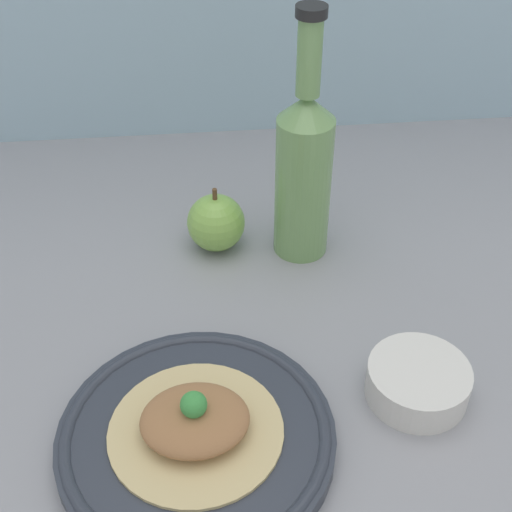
{
  "coord_description": "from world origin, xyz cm",
  "views": [
    {
      "loc": [
        -8.14,
        -52.48,
        58.91
      ],
      "look_at": [
        -2.39,
        5.3,
        11.25
      ],
      "focal_mm": 50.0,
      "sensor_mm": 36.0,
      "label": 1
    }
  ],
  "objects": [
    {
      "name": "dipping_bowl",
      "position": [
        13.42,
        -5.55,
        1.91
      ],
      "size": [
        10.71,
        10.71,
        3.82
      ],
      "color": "silver",
      "rests_on": "ground_plane"
    },
    {
      "name": "apple",
      "position": [
        -5.97,
        21.68,
        3.77
      ],
      "size": [
        7.53,
        7.53,
        8.97
      ],
      "color": "#84B74C",
      "rests_on": "ground_plane"
    },
    {
      "name": "ground_plane",
      "position": [
        0.0,
        0.0,
        -2.0
      ],
      "size": [
        180.0,
        110.0,
        4.0
      ],
      "primitive_type": "cube",
      "color": "gray"
    },
    {
      "name": "plate",
      "position": [
        -9.72,
        -9.67,
        1.26
      ],
      "size": [
        27.24,
        27.24,
        2.36
      ],
      "color": "#2D333D",
      "rests_on": "ground_plane"
    },
    {
      "name": "cider_bottle",
      "position": [
        4.94,
        20.26,
        12.19
      ],
      "size": [
        6.99,
        6.99,
        32.15
      ],
      "color": "#729E5B",
      "rests_on": "ground_plane"
    },
    {
      "name": "plated_food",
      "position": [
        -9.72,
        -9.67,
        3.49
      ],
      "size": [
        17.07,
        17.07,
        5.48
      ],
      "color": "#D6BC7F",
      "rests_on": "plate"
    }
  ]
}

